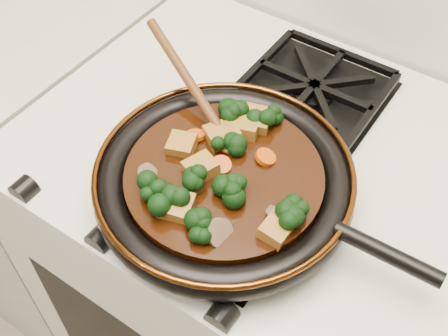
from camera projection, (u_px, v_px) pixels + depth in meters
The scene contains 32 objects.
stove at pixel (257, 284), 1.23m from camera, with size 0.76×0.60×0.90m, color beige.
burner_grate_front at pixel (219, 200), 0.80m from camera, with size 0.23×0.23×0.03m, color black, non-canonical shape.
burner_grate_back at pixel (314, 90), 0.94m from camera, with size 0.23×0.23×0.03m, color black, non-canonical shape.
skillet at pixel (225, 181), 0.78m from camera, with size 0.49×0.36×0.05m.
braising_sauce at pixel (224, 178), 0.78m from camera, with size 0.28×0.28×0.02m, color black.
tofu_cube_0 at pixel (176, 206), 0.72m from camera, with size 0.04×0.04×0.02m, color #8B5E20.
tofu_cube_1 at pixel (256, 120), 0.82m from camera, with size 0.04×0.04×0.02m, color #8B5E20.
tofu_cube_2 at pixel (245, 126), 0.82m from camera, with size 0.04×0.04×0.02m, color #8B5E20.
tofu_cube_3 at pixel (201, 169), 0.76m from camera, with size 0.04×0.04×0.02m, color #8B5E20.
tofu_cube_4 at pixel (276, 230), 0.70m from camera, with size 0.04×0.03×0.02m, color #8B5E20.
tofu_cube_5 at pixel (240, 122), 0.82m from camera, with size 0.04×0.04×0.02m, color #8B5E20.
tofu_cube_6 at pixel (222, 135), 0.80m from camera, with size 0.04×0.04×0.02m, color #8B5E20.
tofu_cube_7 at pixel (182, 145), 0.79m from camera, with size 0.04×0.04×0.02m, color #8B5E20.
tofu_cube_8 at pixel (225, 134), 0.81m from camera, with size 0.03×0.04×0.02m, color #8B5E20.
broccoli_floret_0 at pixel (292, 209), 0.71m from camera, with size 0.06×0.06×0.06m, color black, non-canonical shape.
broccoli_floret_1 at pixel (232, 188), 0.74m from camera, with size 0.06×0.06×0.05m, color black, non-canonical shape.
broccoli_floret_2 at pixel (198, 186), 0.74m from camera, with size 0.06×0.06×0.05m, color black, non-canonical shape.
broccoli_floret_3 at pixel (152, 192), 0.73m from camera, with size 0.06×0.06×0.06m, color black, non-canonical shape.
broccoli_floret_4 at pixel (287, 218), 0.71m from camera, with size 0.06×0.06×0.05m, color black, non-canonical shape.
broccoli_floret_5 at pixel (202, 230), 0.70m from camera, with size 0.06×0.06×0.05m, color black, non-canonical shape.
broccoli_floret_6 at pixel (168, 203), 0.72m from camera, with size 0.06×0.06×0.05m, color black, non-canonical shape.
broccoli_floret_7 at pixel (228, 146), 0.79m from camera, with size 0.06×0.06×0.05m, color black, non-canonical shape.
broccoli_floret_8 at pixel (233, 116), 0.82m from camera, with size 0.06×0.06×0.06m, color black, non-canonical shape.
broccoli_floret_9 at pixel (266, 119), 0.82m from camera, with size 0.06×0.06×0.05m, color black, non-canonical shape.
carrot_coin_0 at pixel (221, 165), 0.77m from camera, with size 0.03×0.03×0.01m, color #B13F04.
carrot_coin_1 at pixel (167, 199), 0.73m from camera, with size 0.03×0.03×0.01m, color #B13F04.
carrot_coin_2 at pixel (265, 157), 0.78m from camera, with size 0.03×0.03×0.01m, color #B13F04.
carrot_coin_3 at pixel (196, 135), 0.81m from camera, with size 0.03×0.03×0.01m, color #B13F04.
mushroom_slice_0 at pixel (278, 216), 0.72m from camera, with size 0.03×0.03×0.01m, color brown.
mushroom_slice_1 at pixel (220, 233), 0.70m from camera, with size 0.04×0.04×0.01m, color brown.
mushroom_slice_2 at pixel (149, 175), 0.76m from camera, with size 0.03×0.03×0.01m, color brown.
wooden_spoon at pixel (204, 105), 0.82m from camera, with size 0.14×0.08×0.23m.
Camera 1 is at (0.27, 1.16, 1.55)m, focal length 45.00 mm.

